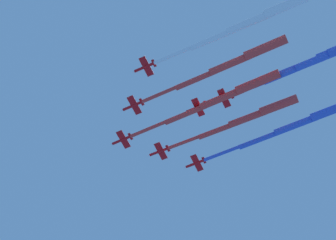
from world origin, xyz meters
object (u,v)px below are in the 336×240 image
(jet_lead, at_px, (222,98))
(jet_starboard_inner, at_px, (248,118))
(jet_port_outer, at_px, (303,65))
(jet_starboard_outer, at_px, (315,60))
(jet_starboard_mid, at_px, (297,124))
(jet_port_inner, at_px, (231,63))
(jet_port_mid, at_px, (250,22))

(jet_lead, relative_size, jet_starboard_inner, 1.11)
(jet_port_outer, bearing_deg, jet_starboard_outer, -129.82)
(jet_starboard_mid, bearing_deg, jet_port_outer, 170.82)
(jet_lead, height_order, jet_port_outer, jet_port_outer)
(jet_port_inner, xyz_separation_m, jet_port_mid, (-16.54, -4.27, 1.91))
(jet_port_inner, distance_m, jet_port_mid, 17.19)
(jet_starboard_mid, distance_m, jet_starboard_outer, 29.42)
(jet_port_inner, height_order, jet_starboard_mid, jet_starboard_mid)
(jet_port_mid, relative_size, jet_starboard_outer, 1.13)
(jet_port_mid, distance_m, jet_port_outer, 27.77)
(jet_starboard_inner, bearing_deg, jet_port_mid, 170.05)
(jet_port_mid, bearing_deg, jet_port_inner, 14.46)
(jet_port_outer, bearing_deg, jet_port_inner, 86.10)
(jet_port_mid, bearing_deg, jet_lead, 9.01)
(jet_port_inner, bearing_deg, jet_starboard_mid, -52.86)
(jet_port_inner, height_order, jet_port_mid, jet_port_mid)
(jet_lead, relative_size, jet_port_mid, 1.02)
(jet_starboard_outer, bearing_deg, jet_port_outer, 50.18)
(jet_starboard_mid, bearing_deg, jet_starboard_outer, 179.10)
(jet_starboard_mid, distance_m, jet_port_outer, 26.56)
(jet_port_inner, relative_size, jet_starboard_outer, 1.09)
(jet_starboard_inner, xyz_separation_m, jet_port_mid, (-39.93, 7.01, 0.38))
(jet_starboard_inner, height_order, jet_starboard_mid, jet_starboard_mid)
(jet_port_inner, bearing_deg, jet_port_mid, -165.54)
(jet_starboard_inner, relative_size, jet_port_outer, 0.90)
(jet_lead, height_order, jet_port_mid, jet_port_mid)
(jet_port_inner, relative_size, jet_starboard_inner, 1.05)
(jet_lead, xyz_separation_m, jet_port_inner, (-14.96, -0.73, 0.01))
(jet_lead, distance_m, jet_starboard_outer, 38.06)
(jet_port_inner, distance_m, jet_starboard_mid, 40.35)
(jet_starboard_mid, relative_size, jet_starboard_outer, 1.17)
(jet_lead, xyz_separation_m, jet_starboard_mid, (9.35, -32.83, 2.58))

